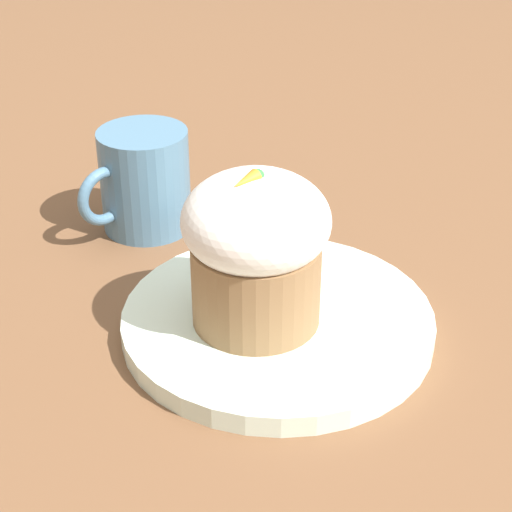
# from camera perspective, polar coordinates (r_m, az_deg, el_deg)

# --- Properties ---
(ground_plane) EXTENTS (4.00, 4.00, 0.00)m
(ground_plane) POSITION_cam_1_polar(r_m,az_deg,el_deg) (0.62, 1.44, -4.99)
(ground_plane) COLOR brown
(dessert_plate) EXTENTS (0.22, 0.22, 0.02)m
(dessert_plate) POSITION_cam_1_polar(r_m,az_deg,el_deg) (0.61, 1.45, -4.41)
(dessert_plate) COLOR silver
(dessert_plate) RESTS_ON ground_plane
(carrot_cake) EXTENTS (0.10, 0.10, 0.12)m
(carrot_cake) POSITION_cam_1_polar(r_m,az_deg,el_deg) (0.57, -0.00, 0.59)
(carrot_cake) COLOR olive
(carrot_cake) RESTS_ON dessert_plate
(spoon) EXTENTS (0.10, 0.09, 0.01)m
(spoon) POSITION_cam_1_polar(r_m,az_deg,el_deg) (0.60, 2.17, -4.19)
(spoon) COLOR silver
(spoon) RESTS_ON dessert_plate
(coffee_cup) EXTENTS (0.11, 0.08, 0.09)m
(coffee_cup) POSITION_cam_1_polar(r_m,az_deg,el_deg) (0.74, -7.51, 4.99)
(coffee_cup) COLOR teal
(coffee_cup) RESTS_ON ground_plane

